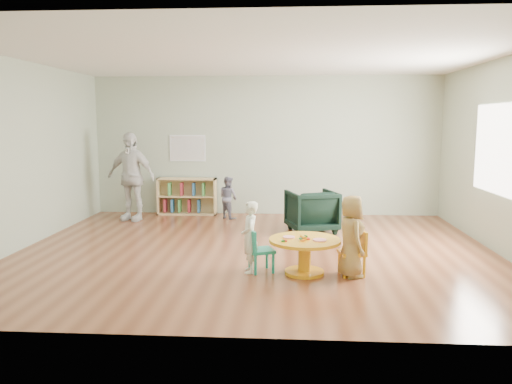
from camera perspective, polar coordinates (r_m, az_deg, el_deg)
room at (r=7.17m, az=0.07°, el=8.06°), size 7.10×7.00×2.80m
activity_table at (r=6.29m, az=5.58°, el=-6.57°), size 0.89×0.89×0.49m
kid_chair_left at (r=6.33m, az=0.26°, el=-6.56°), size 0.38×0.38×0.55m
kid_chair_right at (r=6.33m, az=11.27°, el=-6.65°), size 0.35×0.35×0.56m
bookshelf at (r=10.34m, az=-7.92°, el=-0.50°), size 1.20×0.30×0.75m
alphabet_poster at (r=10.37m, az=-7.82°, el=4.99°), size 0.74×0.01×0.54m
armchair at (r=8.66m, az=6.39°, el=-2.17°), size 0.98×0.99×0.72m
child_left at (r=6.29m, az=-0.72°, el=-5.17°), size 0.25×0.35×0.91m
child_right at (r=6.21m, az=10.81°, el=-4.99°), size 0.42×0.55×1.01m
toddler at (r=9.79m, az=-3.20°, el=-0.63°), size 0.51×0.50×0.83m
adult_caretaker at (r=9.86m, az=-14.12°, el=1.73°), size 1.06×0.65×1.69m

